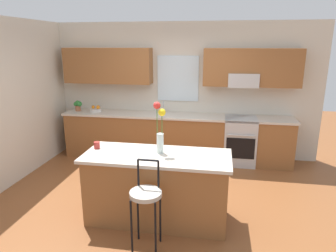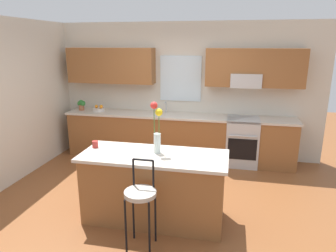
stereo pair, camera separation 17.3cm
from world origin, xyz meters
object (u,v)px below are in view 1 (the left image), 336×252
flower_vase (160,129)px  mug_ceramic (97,145)px  oven_range (240,141)px  kitchen_island (157,187)px  bar_stool_near (146,198)px  fruit_bowl_oranges (96,110)px  potted_plant_small (78,105)px

flower_vase → mug_ceramic: flower_vase is taller
oven_range → kitchen_island: bearing=-117.9°
bar_stool_near → oven_range: bearing=67.4°
flower_vase → mug_ceramic: 0.92m
oven_range → fruit_bowl_oranges: bearing=179.5°
potted_plant_small → flower_vase: bearing=-44.9°
kitchen_island → potted_plant_small: bearing=133.8°
mug_ceramic → potted_plant_small: bearing=121.3°
flower_vase → potted_plant_small: size_ratio=3.04×
oven_range → potted_plant_small: size_ratio=4.18×
kitchen_island → flower_vase: bearing=68.9°
mug_ceramic → potted_plant_small: potted_plant_small is taller
kitchen_island → flower_vase: 0.78m
kitchen_island → bar_stool_near: size_ratio=1.80×
mug_ceramic → fruit_bowl_oranges: bearing=113.1°
oven_range → bar_stool_near: (-1.18, -2.82, 0.18)m
oven_range → potted_plant_small: (-3.33, 0.02, 0.59)m
flower_vase → mug_ceramic: bearing=178.3°
kitchen_island → fruit_bowl_oranges: bearing=128.1°
oven_range → mug_ceramic: (-2.02, -2.12, 0.51)m
flower_vase → kitchen_island: bearing=-111.1°
kitchen_island → bar_stool_near: bearing=-90.0°
potted_plant_small → oven_range: bearing=-0.4°
kitchen_island → oven_range: bearing=62.1°
kitchen_island → fruit_bowl_oranges: fruit_bowl_oranges is taller
flower_vase → potted_plant_small: bearing=135.1°
flower_vase → fruit_bowl_oranges: size_ratio=2.78×
kitchen_island → bar_stool_near: 0.62m
fruit_bowl_oranges → bar_stool_near: bearing=-58.2°
oven_range → flower_vase: 2.56m
bar_stool_near → flower_vase: (0.03, 0.67, 0.61)m
kitchen_island → potted_plant_small: 3.16m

